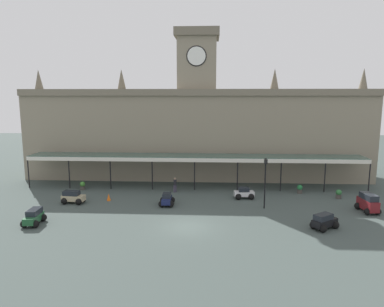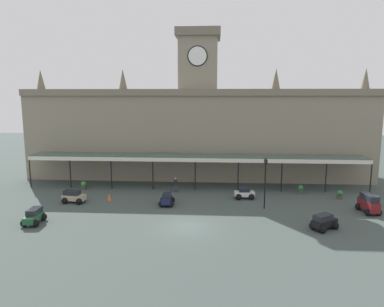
{
  "view_description": "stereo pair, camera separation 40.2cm",
  "coord_description": "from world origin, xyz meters",
  "views": [
    {
      "loc": [
        1.77,
        -27.54,
        10.73
      ],
      "look_at": [
        0.0,
        5.86,
        5.17
      ],
      "focal_mm": 32.82,
      "sensor_mm": 36.0,
      "label": 1
    },
    {
      "loc": [
        2.17,
        -27.52,
        10.73
      ],
      "look_at": [
        0.0,
        5.86,
        5.17
      ],
      "focal_mm": 32.82,
      "sensor_mm": 36.0,
      "label": 2
    }
  ],
  "objects": [
    {
      "name": "ground_plane",
      "position": [
        0.0,
        0.0,
        0.0
      ],
      "size": [
        140.0,
        140.0,
        0.0
      ],
      "primitive_type": "plane",
      "color": "#3E4946"
    },
    {
      "name": "station_building",
      "position": [
        0.0,
        18.47,
        6.24
      ],
      "size": [
        43.85,
        7.14,
        18.81
      ],
      "color": "gray",
      "rests_on": "ground"
    },
    {
      "name": "entrance_canopy",
      "position": [
        0.0,
        12.67,
        3.64
      ],
      "size": [
        39.04,
        3.26,
        3.79
      ],
      "color": "#38564C",
      "rests_on": "ground"
    },
    {
      "name": "car_green_estate",
      "position": [
        -13.01,
        -0.11,
        0.56
      ],
      "size": [
        1.62,
        2.29,
        1.27
      ],
      "color": "#1E512D",
      "rests_on": "ground"
    },
    {
      "name": "car_navy_sedan",
      "position": [
        -2.48,
        5.67,
        0.5
      ],
      "size": [
        1.55,
        2.07,
        1.19
      ],
      "color": "#19214C",
      "rests_on": "ground"
    },
    {
      "name": "car_maroon_van",
      "position": [
        16.43,
        4.59,
        0.81
      ],
      "size": [
        1.77,
        2.49,
        1.77
      ],
      "color": "maroon",
      "rests_on": "ground"
    },
    {
      "name": "car_black_estate",
      "position": [
        11.06,
        0.13,
        0.56
      ],
      "size": [
        2.43,
        2.27,
        1.27
      ],
      "color": "black",
      "rests_on": "ground"
    },
    {
      "name": "car_white_sedan",
      "position": [
        5.35,
        8.33,
        0.5
      ],
      "size": [
        2.12,
        1.64,
        1.19
      ],
      "color": "silver",
      "rests_on": "ground"
    },
    {
      "name": "car_beige_estate",
      "position": [
        -11.98,
        5.79,
        0.56
      ],
      "size": [
        2.33,
        1.69,
        1.27
      ],
      "color": "tan",
      "rests_on": "ground"
    },
    {
      "name": "pedestrian_crossing_forecourt",
      "position": [
        -2.14,
        10.35,
        0.91
      ],
      "size": [
        0.35,
        0.34,
        1.67
      ],
      "color": "#3F384C",
      "rests_on": "ground"
    },
    {
      "name": "victorian_lamppost",
      "position": [
        6.99,
        5.16,
        3.06
      ],
      "size": [
        0.3,
        0.3,
        4.93
      ],
      "color": "black",
      "rests_on": "ground"
    },
    {
      "name": "traffic_cone",
      "position": [
        -8.65,
        6.83,
        0.37
      ],
      "size": [
        0.4,
        0.4,
        0.73
      ],
      "primitive_type": "cone",
      "color": "orange",
      "rests_on": "ground"
    },
    {
      "name": "planter_by_canopy",
      "position": [
        -12.86,
        10.84,
        0.49
      ],
      "size": [
        0.6,
        0.6,
        0.96
      ],
      "color": "#47423D",
      "rests_on": "ground"
    },
    {
      "name": "planter_forecourt_centre",
      "position": [
        15.29,
        8.86,
        0.49
      ],
      "size": [
        0.6,
        0.6,
        0.96
      ],
      "color": "#47423D",
      "rests_on": "ground"
    },
    {
      "name": "planter_near_kerb",
      "position": [
        11.7,
        10.66,
        0.49
      ],
      "size": [
        0.6,
        0.6,
        0.96
      ],
      "color": "#47423D",
      "rests_on": "ground"
    }
  ]
}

